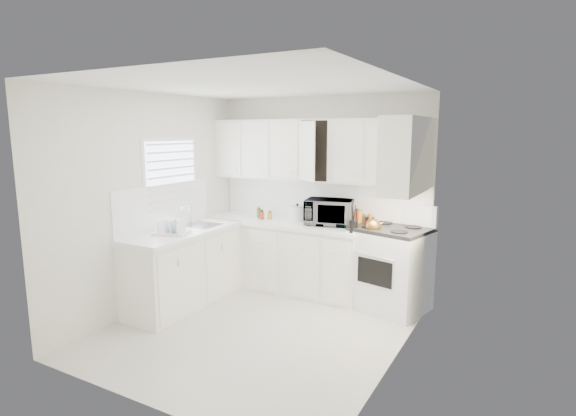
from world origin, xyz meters
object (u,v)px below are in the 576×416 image
Objects in this scene: tea_kettle at (373,225)px; microwave at (329,209)px; rice_cooker at (297,212)px; stove at (390,257)px; utensil_crock at (353,218)px; dish_rack at (171,225)px.

microwave reaches higher than tea_kettle.
tea_kettle is 0.40× the size of microwave.
rice_cooker is at bearing 151.75° from tea_kettle.
microwave is at bearing 145.71° from tea_kettle.
stove is 0.47m from tea_kettle.
utensil_crock reaches higher than rice_cooker.
tea_kettle is 2.38m from dish_rack.
rice_cooker is 1.71m from dish_rack.
tea_kettle is at bearing -124.98° from stove.
stove is 2.65m from dish_rack.
microwave is at bearing 146.74° from utensil_crock.
stove is 5.60× the size of rice_cooker.
microwave is 0.50m from rice_cooker.
rice_cooker is (-1.15, 0.28, 0.01)m from tea_kettle.
dish_rack is at bearing -132.01° from rice_cooker.
tea_kettle is at bearing -22.77° from rice_cooker.
utensil_crock reaches higher than dish_rack.
utensil_crock is at bearing 178.44° from tea_kettle.
rice_cooker is 0.99m from utensil_crock.
tea_kettle is 1.19m from rice_cooker.
stove is 2.17× the size of microwave.
rice_cooker is at bearing 160.33° from utensil_crock.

